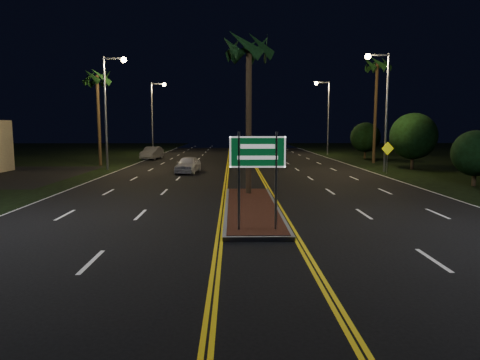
{
  "coord_description": "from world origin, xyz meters",
  "views": [
    {
      "loc": [
        -0.8,
        -10.86,
        3.51
      ],
      "look_at": [
        -0.58,
        1.97,
        1.9
      ],
      "focal_mm": 32.0,
      "sensor_mm": 36.0,
      "label": 1
    }
  ],
  "objects_px": {
    "palm_median": "(249,48)",
    "warning_sign": "(387,153)",
    "median_island": "(252,208)",
    "car_far": "(152,152)",
    "streetlight_left_far": "(155,109)",
    "streetlight_right_mid": "(382,98)",
    "palm_right_far": "(377,66)",
    "car_near": "(188,163)",
    "shrub_far": "(365,137)",
    "streetlight_left_mid": "(110,99)",
    "highway_sign": "(258,161)",
    "shrub_near": "(476,153)",
    "shrub_mid": "(413,136)",
    "palm_left_far": "(97,78)",
    "streetlight_right_far": "(325,109)"
  },
  "relations": [
    {
      "from": "palm_median",
      "to": "warning_sign",
      "type": "bearing_deg",
      "value": 43.94
    },
    {
      "from": "median_island",
      "to": "car_far",
      "type": "relative_size",
      "value": 2.17
    },
    {
      "from": "streetlight_left_far",
      "to": "streetlight_right_mid",
      "type": "bearing_deg",
      "value": -46.03
    },
    {
      "from": "palm_right_far",
      "to": "warning_sign",
      "type": "height_order",
      "value": "palm_right_far"
    },
    {
      "from": "car_near",
      "to": "warning_sign",
      "type": "distance_m",
      "value": 15.03
    },
    {
      "from": "shrub_far",
      "to": "streetlight_right_mid",
      "type": "bearing_deg",
      "value": -102.82
    },
    {
      "from": "palm_median",
      "to": "warning_sign",
      "type": "distance_m",
      "value": 16.06
    },
    {
      "from": "streetlight_left_mid",
      "to": "highway_sign",
      "type": "bearing_deg",
      "value": -63.41
    },
    {
      "from": "highway_sign",
      "to": "palm_median",
      "type": "distance_m",
      "value": 9.11
    },
    {
      "from": "shrub_near",
      "to": "shrub_mid",
      "type": "bearing_deg",
      "value": 87.14
    },
    {
      "from": "car_far",
      "to": "warning_sign",
      "type": "distance_m",
      "value": 24.95
    },
    {
      "from": "palm_left_far",
      "to": "shrub_near",
      "type": "bearing_deg",
      "value": -28.03
    },
    {
      "from": "palm_left_far",
      "to": "car_near",
      "type": "distance_m",
      "value": 12.81
    },
    {
      "from": "streetlight_right_mid",
      "to": "palm_median",
      "type": "height_order",
      "value": "streetlight_right_mid"
    },
    {
      "from": "car_near",
      "to": "car_far",
      "type": "distance_m",
      "value": 14.78
    },
    {
      "from": "palm_median",
      "to": "car_far",
      "type": "distance_m",
      "value": 27.42
    },
    {
      "from": "car_far",
      "to": "shrub_far",
      "type": "bearing_deg",
      "value": 9.58
    },
    {
      "from": "car_near",
      "to": "median_island",
      "type": "bearing_deg",
      "value": -67.06
    },
    {
      "from": "car_far",
      "to": "car_near",
      "type": "bearing_deg",
      "value": -60.87
    },
    {
      "from": "palm_right_far",
      "to": "highway_sign",
      "type": "bearing_deg",
      "value": -115.2
    },
    {
      "from": "shrub_near",
      "to": "median_island",
      "type": "bearing_deg",
      "value": -152.59
    },
    {
      "from": "palm_right_far",
      "to": "car_far",
      "type": "height_order",
      "value": "palm_right_far"
    },
    {
      "from": "streetlight_left_mid",
      "to": "shrub_mid",
      "type": "bearing_deg",
      "value": 0.0
    },
    {
      "from": "streetlight_left_far",
      "to": "streetlight_right_mid",
      "type": "relative_size",
      "value": 1.0
    },
    {
      "from": "highway_sign",
      "to": "shrub_near",
      "type": "height_order",
      "value": "highway_sign"
    },
    {
      "from": "median_island",
      "to": "streetlight_right_mid",
      "type": "bearing_deg",
      "value": 54.72
    },
    {
      "from": "streetlight_right_far",
      "to": "car_near",
      "type": "xyz_separation_m",
      "value": [
        -14.81,
        -20.4,
        -4.91
      ]
    },
    {
      "from": "streetlight_left_far",
      "to": "car_near",
      "type": "xyz_separation_m",
      "value": [
        6.42,
        -22.4,
        -4.91
      ]
    },
    {
      "from": "streetlight_left_far",
      "to": "shrub_near",
      "type": "height_order",
      "value": "streetlight_left_far"
    },
    {
      "from": "palm_right_far",
      "to": "streetlight_right_mid",
      "type": "bearing_deg",
      "value": -105.29
    },
    {
      "from": "median_island",
      "to": "streetlight_left_mid",
      "type": "distance_m",
      "value": 20.8
    },
    {
      "from": "streetlight_right_far",
      "to": "shrub_far",
      "type": "relative_size",
      "value": 2.27
    },
    {
      "from": "palm_median",
      "to": "streetlight_left_mid",
      "type": "bearing_deg",
      "value": 128.17
    },
    {
      "from": "streetlight_right_far",
      "to": "shrub_near",
      "type": "distance_m",
      "value": 28.39
    },
    {
      "from": "streetlight_right_far",
      "to": "warning_sign",
      "type": "height_order",
      "value": "streetlight_right_far"
    },
    {
      "from": "palm_median",
      "to": "palm_right_far",
      "type": "xyz_separation_m",
      "value": [
        12.8,
        19.5,
        1.87
      ]
    },
    {
      "from": "streetlight_right_mid",
      "to": "car_near",
      "type": "relative_size",
      "value": 2.02
    },
    {
      "from": "highway_sign",
      "to": "palm_left_far",
      "type": "distance_m",
      "value": 28.77
    },
    {
      "from": "palm_left_far",
      "to": "warning_sign",
      "type": "xyz_separation_m",
      "value": [
        23.6,
        -7.09,
        -6.21
      ]
    },
    {
      "from": "streetlight_right_mid",
      "to": "car_far",
      "type": "distance_m",
      "value": 24.65
    },
    {
      "from": "streetlight_right_mid",
      "to": "palm_left_far",
      "type": "xyz_separation_m",
      "value": [
        -23.41,
        6.0,
        2.09
      ]
    },
    {
      "from": "streetlight_left_mid",
      "to": "shrub_mid",
      "type": "distance_m",
      "value": 24.79
    },
    {
      "from": "highway_sign",
      "to": "car_near",
      "type": "bearing_deg",
      "value": 102.57
    },
    {
      "from": "palm_right_far",
      "to": "shrub_far",
      "type": "distance_m",
      "value": 9.13
    },
    {
      "from": "palm_median",
      "to": "palm_left_far",
      "type": "height_order",
      "value": "palm_left_far"
    },
    {
      "from": "highway_sign",
      "to": "streetlight_right_far",
      "type": "distance_m",
      "value": 40.74
    },
    {
      "from": "median_island",
      "to": "highway_sign",
      "type": "height_order",
      "value": "highway_sign"
    },
    {
      "from": "highway_sign",
      "to": "palm_median",
      "type": "height_order",
      "value": "palm_median"
    },
    {
      "from": "highway_sign",
      "to": "shrub_near",
      "type": "distance_m",
      "value": 17.55
    },
    {
      "from": "streetlight_left_mid",
      "to": "shrub_mid",
      "type": "relative_size",
      "value": 1.95
    }
  ]
}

